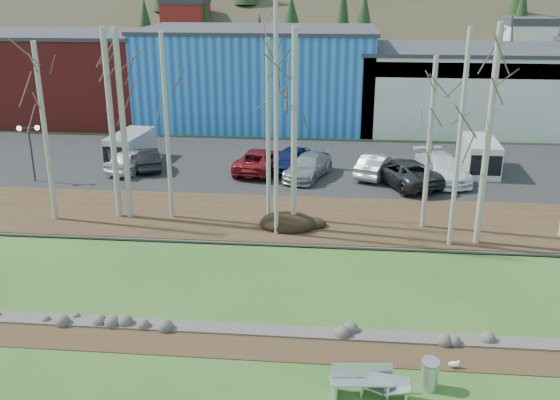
# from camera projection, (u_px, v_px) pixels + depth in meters

# --- Properties ---
(ground) EXTENTS (200.00, 200.00, 0.00)m
(ground) POSITION_uv_depth(u_px,v_px,m) (293.00, 385.00, 19.95)
(ground) COLOR #285419
(ground) RESTS_ON ground
(dirt_strip) EXTENTS (80.00, 1.80, 0.03)m
(dirt_strip) POSITION_uv_depth(u_px,v_px,m) (298.00, 348.00, 21.91)
(dirt_strip) COLOR #382616
(dirt_strip) RESTS_ON ground
(near_bank_rocks) EXTENTS (80.00, 0.80, 0.50)m
(near_bank_rocks) POSITION_uv_depth(u_px,v_px,m) (300.00, 333.00, 22.86)
(near_bank_rocks) COLOR #47423D
(near_bank_rocks) RESTS_ON ground
(river) EXTENTS (80.00, 8.00, 0.90)m
(river) POSITION_uv_depth(u_px,v_px,m) (306.00, 282.00, 26.70)
(river) COLOR #13202F
(river) RESTS_ON ground
(far_bank_rocks) EXTENTS (80.00, 0.80, 0.46)m
(far_bank_rocks) POSITION_uv_depth(u_px,v_px,m) (310.00, 244.00, 30.55)
(far_bank_rocks) COLOR #47423D
(far_bank_rocks) RESTS_ON ground
(far_bank) EXTENTS (80.00, 7.00, 0.15)m
(far_bank) POSITION_uv_depth(u_px,v_px,m) (313.00, 219.00, 33.53)
(far_bank) COLOR #382616
(far_bank) RESTS_ON ground
(parking_lot) EXTENTS (80.00, 14.00, 0.14)m
(parking_lot) POSITION_uv_depth(u_px,v_px,m) (320.00, 165.00, 43.38)
(parking_lot) COLOR black
(parking_lot) RESTS_ON ground
(building_brick) EXTENTS (16.32, 12.24, 7.80)m
(building_brick) POSITION_uv_depth(u_px,v_px,m) (65.00, 75.00, 57.37)
(building_brick) COLOR maroon
(building_brick) RESTS_ON ground
(building_blue) EXTENTS (20.40, 12.24, 8.30)m
(building_blue) POSITION_uv_depth(u_px,v_px,m) (259.00, 75.00, 55.68)
(building_blue) COLOR #224DA9
(building_blue) RESTS_ON ground
(building_white) EXTENTS (18.36, 12.24, 6.80)m
(building_white) POSITION_uv_depth(u_px,v_px,m) (464.00, 87.00, 54.31)
(building_white) COLOR beige
(building_white) RESTS_ON ground
(bench_intact) EXTENTS (1.96, 0.76, 0.96)m
(bench_intact) POSITION_uv_depth(u_px,v_px,m) (361.00, 380.00, 19.40)
(bench_intact) COLOR #BBBEC0
(bench_intact) RESTS_ON ground
(bench_damaged) EXTENTS (1.67, 0.79, 0.72)m
(bench_damaged) POSITION_uv_depth(u_px,v_px,m) (384.00, 387.00, 19.28)
(bench_damaged) COLOR #BBBEC0
(bench_damaged) RESTS_ON ground
(litter_bin) EXTENTS (0.66, 0.66, 0.94)m
(litter_bin) POSITION_uv_depth(u_px,v_px,m) (429.00, 375.00, 19.64)
(litter_bin) COLOR #BBBEC0
(litter_bin) RESTS_ON ground
(seagull) EXTENTS (0.42, 0.20, 0.30)m
(seagull) POSITION_uv_depth(u_px,v_px,m) (454.00, 364.00, 20.75)
(seagull) COLOR gold
(seagull) RESTS_ON ground
(dirt_mound) EXTENTS (2.92, 2.06, 0.57)m
(dirt_mound) POSITION_uv_depth(u_px,v_px,m) (288.00, 222.00, 32.17)
(dirt_mound) COLOR black
(dirt_mound) RESTS_ON far_bank
(birch_0) EXTENTS (0.26, 0.26, 9.28)m
(birch_0) POSITION_uv_depth(u_px,v_px,m) (45.00, 134.00, 31.87)
(birch_0) COLOR #B6B0A5
(birch_0) RESTS_ON far_bank
(birch_1) EXTENTS (0.22, 0.22, 9.70)m
(birch_1) POSITION_uv_depth(u_px,v_px,m) (167.00, 129.00, 32.10)
(birch_1) COLOR #B6B0A5
(birch_1) RESTS_ON far_bank
(birch_2) EXTENTS (0.31, 0.31, 9.92)m
(birch_2) POSITION_uv_depth(u_px,v_px,m) (123.00, 126.00, 32.09)
(birch_2) COLOR #B6B0A5
(birch_2) RESTS_ON far_bank
(birch_3) EXTENTS (0.21, 0.21, 11.51)m
(birch_3) POSITION_uv_depth(u_px,v_px,m) (276.00, 121.00, 29.59)
(birch_3) COLOR #B6B0A5
(birch_3) RESTS_ON far_bank
(birch_4) EXTENTS (0.30, 0.30, 10.05)m
(birch_4) POSITION_uv_depth(u_px,v_px,m) (294.00, 132.00, 30.53)
(birch_4) COLOR #B6B0A5
(birch_4) RESTS_ON far_bank
(birch_5) EXTENTS (0.23, 0.23, 9.42)m
(birch_5) POSITION_uv_depth(u_px,v_px,m) (268.00, 131.00, 32.11)
(birch_5) COLOR #B6B0A5
(birch_5) RESTS_ON far_bank
(birch_6) EXTENTS (0.23, 0.23, 10.20)m
(birch_6) POSITION_uv_depth(u_px,v_px,m) (459.00, 142.00, 28.49)
(birch_6) COLOR #B6B0A5
(birch_6) RESTS_ON far_bank
(birch_7) EXTENTS (0.31, 0.31, 10.38)m
(birch_7) POSITION_uv_depth(u_px,v_px,m) (488.00, 139.00, 28.68)
(birch_7) COLOR #B6B0A5
(birch_7) RESTS_ON far_bank
(birch_8) EXTENTS (0.24, 0.24, 8.71)m
(birch_8) POSITION_uv_depth(u_px,v_px,m) (429.00, 145.00, 30.92)
(birch_8) COLOR #B6B0A5
(birch_8) RESTS_ON far_bank
(birch_10) EXTENTS (0.31, 0.31, 9.92)m
(birch_10) POSITION_uv_depth(u_px,v_px,m) (112.00, 126.00, 32.14)
(birch_10) COLOR #B6B0A5
(birch_10) RESTS_ON far_bank
(street_lamp) EXTENTS (1.34, 0.60, 3.59)m
(street_lamp) POSITION_uv_depth(u_px,v_px,m) (29.00, 138.00, 38.75)
(street_lamp) COLOR #262628
(street_lamp) RESTS_ON parking_lot
(car_0) EXTENTS (3.11, 4.88, 1.55)m
(car_0) POSITION_uv_depth(u_px,v_px,m) (133.00, 159.00, 41.57)
(car_0) COLOR white
(car_0) RESTS_ON parking_lot
(car_1) EXTENTS (2.97, 4.48, 1.40)m
(car_1) POSITION_uv_depth(u_px,v_px,m) (119.00, 158.00, 42.27)
(car_1) COLOR black
(car_1) RESTS_ON parking_lot
(car_2) EXTENTS (3.26, 5.79, 1.53)m
(car_2) POSITION_uv_depth(u_px,v_px,m) (260.00, 160.00, 41.48)
(car_2) COLOR maroon
(car_2) RESTS_ON parking_lot
(car_3) EXTENTS (3.48, 5.39, 1.45)m
(car_3) POSITION_uv_depth(u_px,v_px,m) (308.00, 166.00, 40.18)
(car_3) COLOR gray
(car_3) RESTS_ON parking_lot
(car_4) EXTENTS (2.99, 4.83, 1.53)m
(car_4) POSITION_uv_depth(u_px,v_px,m) (290.00, 160.00, 41.56)
(car_4) COLOR #111C4B
(car_4) RESTS_ON parking_lot
(car_5) EXTENTS (3.14, 4.78, 1.49)m
(car_5) POSITION_uv_depth(u_px,v_px,m) (377.00, 165.00, 40.42)
(car_5) COLOR #B0B1B3
(car_5) RESTS_ON parking_lot
(car_6) EXTENTS (5.03, 6.38, 1.61)m
(car_6) POSITION_uv_depth(u_px,v_px,m) (403.00, 172.00, 38.79)
(car_6) COLOR #2A2A2C
(car_6) RESTS_ON parking_lot
(car_7) EXTENTS (3.59, 5.94, 1.61)m
(car_7) POSITION_uv_depth(u_px,v_px,m) (442.00, 168.00, 39.57)
(car_7) COLOR white
(car_7) RESTS_ON parking_lot
(car_8) EXTENTS (2.97, 4.48, 1.40)m
(car_8) POSITION_uv_depth(u_px,v_px,m) (147.00, 158.00, 42.10)
(car_8) COLOR black
(car_8) RESTS_ON parking_lot
(van_white) EXTENTS (2.22, 4.93, 2.12)m
(van_white) POSITION_uv_depth(u_px,v_px,m) (480.00, 156.00, 41.22)
(van_white) COLOR silver
(van_white) RESTS_ON parking_lot
(van_grey) EXTENTS (2.41, 4.84, 2.04)m
(van_grey) POSITION_uv_depth(u_px,v_px,m) (129.00, 148.00, 43.36)
(van_grey) COLOR #B3B5B7
(van_grey) RESTS_ON parking_lot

